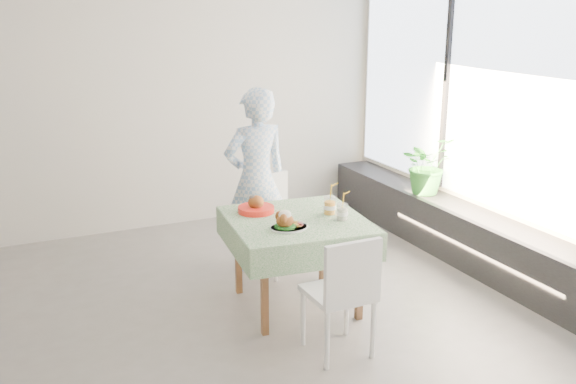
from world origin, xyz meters
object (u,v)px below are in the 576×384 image
diner (256,180)px  main_dish (287,223)px  chair_near (339,317)px  potted_plant (427,165)px  cafe_table (296,252)px  chair_far (279,242)px  juice_cup_orange (330,206)px

diner → main_dish: diner is taller
chair_near → diner: size_ratio=0.53×
chair_near → main_dish: size_ratio=3.06×
chair_near → potted_plant: (1.91, 1.63, 0.52)m
potted_plant → main_dish: bearing=-153.2°
cafe_table → diner: 0.96m
chair_far → chair_near: size_ratio=1.00×
chair_far → main_dish: bearing=-110.6°
diner → juice_cup_orange: (0.27, -0.90, -0.02)m
potted_plant → chair_far: bearing=-176.1°
diner → juice_cup_orange: 0.94m
diner → chair_near: bearing=83.9°
chair_far → juice_cup_orange: (0.12, -0.73, 0.54)m
main_dish → diner: bearing=80.1°
chair_near → main_dish: main_dish is taller
cafe_table → juice_cup_orange: (0.29, -0.01, 0.35)m
chair_far → juice_cup_orange: juice_cup_orange is taller
main_dish → cafe_table: bearing=47.9°
main_dish → potted_plant: size_ratio=0.49×
chair_near → chair_far: bearing=81.7°
cafe_table → main_dish: (-0.17, -0.19, 0.33)m
chair_far → potted_plant: bearing=3.9°
juice_cup_orange → potted_plant: 1.79m
chair_near → diner: 1.77m
chair_near → potted_plant: potted_plant is taller
cafe_table → juice_cup_orange: size_ratio=3.94×
juice_cup_orange → chair_near: bearing=-113.5°
main_dish → juice_cup_orange: (0.46, 0.18, 0.02)m
cafe_table → chair_far: 0.77m
diner → potted_plant: (1.85, -0.05, -0.04)m
cafe_table → potted_plant: size_ratio=1.92×
chair_near → diner: (0.07, 1.68, 0.56)m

